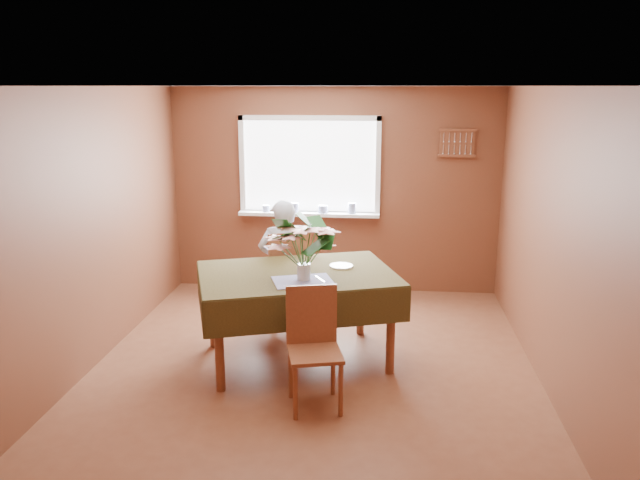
# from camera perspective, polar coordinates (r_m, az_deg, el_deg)

# --- Properties ---
(floor) EXTENTS (4.50, 4.50, 0.00)m
(floor) POSITION_cam_1_polar(r_m,az_deg,el_deg) (5.87, -0.56, -11.31)
(floor) COLOR brown
(floor) RESTS_ON ground
(ceiling) EXTENTS (4.50, 4.50, 0.00)m
(ceiling) POSITION_cam_1_polar(r_m,az_deg,el_deg) (5.31, -0.62, 13.91)
(ceiling) COLOR white
(ceiling) RESTS_ON wall_back
(wall_back) EXTENTS (4.00, 0.00, 4.00)m
(wall_back) POSITION_cam_1_polar(r_m,az_deg,el_deg) (7.65, 1.30, 4.50)
(wall_back) COLOR brown
(wall_back) RESTS_ON floor
(wall_front) EXTENTS (4.00, 0.00, 4.00)m
(wall_front) POSITION_cam_1_polar(r_m,az_deg,el_deg) (3.33, -4.98, -8.20)
(wall_front) COLOR brown
(wall_front) RESTS_ON floor
(wall_left) EXTENTS (0.00, 4.50, 4.50)m
(wall_left) POSITION_cam_1_polar(r_m,az_deg,el_deg) (6.01, -19.89, 1.07)
(wall_left) COLOR brown
(wall_left) RESTS_ON floor
(wall_right) EXTENTS (0.00, 4.50, 4.50)m
(wall_right) POSITION_cam_1_polar(r_m,az_deg,el_deg) (5.60, 20.19, 0.14)
(wall_right) COLOR brown
(wall_right) RESTS_ON floor
(window_assembly) EXTENTS (1.72, 0.20, 1.22)m
(window_assembly) POSITION_cam_1_polar(r_m,az_deg,el_deg) (7.61, -0.94, 5.30)
(window_assembly) COLOR white
(window_assembly) RESTS_ON wall_back
(spoon_rack) EXTENTS (0.44, 0.05, 0.33)m
(spoon_rack) POSITION_cam_1_polar(r_m,az_deg,el_deg) (7.57, 12.45, 8.65)
(spoon_rack) COLOR brown
(spoon_rack) RESTS_ON wall_back
(dining_table) EXTENTS (2.04, 1.69, 0.86)m
(dining_table) POSITION_cam_1_polar(r_m,az_deg,el_deg) (5.71, -2.11, -4.00)
(dining_table) COLOR brown
(dining_table) RESTS_ON floor
(chair_far) EXTENTS (0.62, 0.62, 1.06)m
(chair_far) POSITION_cam_1_polar(r_m,az_deg,el_deg) (6.55, -3.12, -3.26)
(chair_far) COLOR brown
(chair_far) RESTS_ON floor
(chair_near) EXTENTS (0.50, 0.50, 0.96)m
(chair_near) POSITION_cam_1_polar(r_m,az_deg,el_deg) (5.02, -0.61, -9.26)
(chair_near) COLOR brown
(chair_near) RESTS_ON floor
(seated_woman) EXTENTS (0.59, 0.48, 1.38)m
(seated_woman) POSITION_cam_1_polar(r_m,az_deg,el_deg) (6.49, -3.44, -2.32)
(seated_woman) COLOR white
(seated_woman) RESTS_ON floor
(flower_bouquet) EXTENTS (0.59, 0.59, 0.51)m
(flower_bouquet) POSITION_cam_1_polar(r_m,az_deg,el_deg) (5.36, -1.52, -0.30)
(flower_bouquet) COLOR white
(flower_bouquet) RESTS_ON dining_table
(side_plate) EXTENTS (0.24, 0.24, 0.01)m
(side_plate) POSITION_cam_1_polar(r_m,az_deg,el_deg) (5.85, 1.95, -2.39)
(side_plate) COLOR white
(side_plate) RESTS_ON dining_table
(table_knife) EXTENTS (0.11, 0.18, 0.00)m
(table_knife) POSITION_cam_1_polar(r_m,az_deg,el_deg) (5.45, 0.01, -3.58)
(table_knife) COLOR silver
(table_knife) RESTS_ON dining_table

